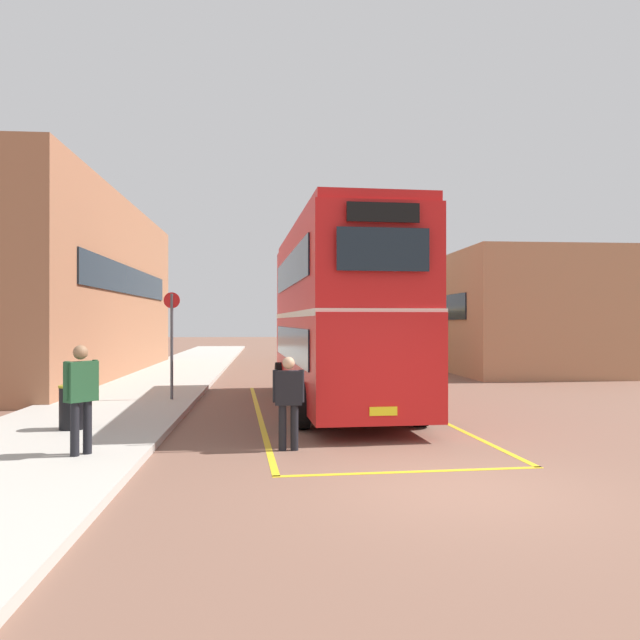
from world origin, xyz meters
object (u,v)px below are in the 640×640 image
object	(u,v)px
pedestrian_waiting_near	(81,391)
litter_bin	(72,407)
double_decker_bus	(337,312)
single_deck_bus	(350,332)
pedestrian_boarding	(288,396)
bus_stop_sign	(172,335)

from	to	relation	value
pedestrian_waiting_near	litter_bin	distance (m)	2.68
double_decker_bus	single_deck_bus	bearing A→B (deg)	81.41
pedestrian_boarding	bus_stop_sign	bearing A→B (deg)	115.24
bus_stop_sign	single_deck_bus	bearing A→B (deg)	67.88
single_deck_bus	pedestrian_boarding	distance (m)	24.78
double_decker_bus	litter_bin	distance (m)	7.04
double_decker_bus	litter_bin	xyz separation A→B (m)	(-5.70, -3.64, -1.94)
single_deck_bus	litter_bin	xyz separation A→B (m)	(-8.58, -22.67, -1.06)
bus_stop_sign	pedestrian_boarding	bearing A→B (deg)	-64.76
single_deck_bus	litter_bin	size ratio (longest dim) A/B	11.24
pedestrian_waiting_near	bus_stop_sign	size ratio (longest dim) A/B	0.60
double_decker_bus	pedestrian_waiting_near	xyz separation A→B (m)	(-4.81, -6.10, -1.35)
single_deck_bus	pedestrian_waiting_near	world-z (taller)	single_deck_bus
pedestrian_waiting_near	single_deck_bus	bearing A→B (deg)	72.99
pedestrian_boarding	double_decker_bus	bearing A→B (deg)	74.69
double_decker_bus	pedestrian_boarding	xyz separation A→B (m)	(-1.47, -5.36, -1.56)
single_deck_bus	bus_stop_sign	distance (m)	19.48
double_decker_bus	litter_bin	bearing A→B (deg)	-147.44
single_deck_bus	pedestrian_waiting_near	size ratio (longest dim) A/B	5.56
pedestrian_boarding	litter_bin	bearing A→B (deg)	157.88
litter_bin	single_deck_bus	bearing A→B (deg)	69.28
single_deck_bus	bus_stop_sign	bearing A→B (deg)	-112.12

